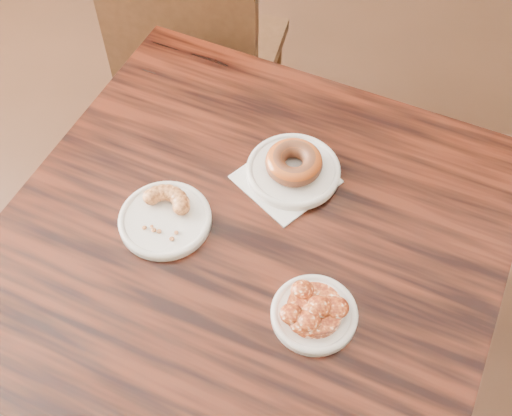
% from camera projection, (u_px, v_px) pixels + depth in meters
% --- Properties ---
extents(floor, '(5.00, 5.00, 0.00)m').
position_uv_depth(floor, '(335.00, 319.00, 1.86)').
color(floor, black).
rests_on(floor, ground).
extents(cafe_table, '(1.04, 1.04, 0.75)m').
position_uv_depth(cafe_table, '(250.00, 327.00, 1.44)').
color(cafe_table, black).
rests_on(cafe_table, floor).
extents(chair_far, '(0.46, 0.46, 0.90)m').
position_uv_depth(chair_far, '(206.00, 56.00, 1.84)').
color(chair_far, black).
rests_on(chair_far, floor).
extents(napkin, '(0.22, 0.22, 0.00)m').
position_uv_depth(napkin, '(286.00, 179.00, 1.21)').
color(napkin, white).
rests_on(napkin, cafe_table).
extents(plate_donut, '(0.18, 0.18, 0.01)m').
position_uv_depth(plate_donut, '(293.00, 171.00, 1.21)').
color(plate_donut, white).
rests_on(plate_donut, napkin).
extents(plate_cruller, '(0.17, 0.17, 0.01)m').
position_uv_depth(plate_cruller, '(165.00, 220.00, 1.15)').
color(plate_cruller, white).
rests_on(plate_cruller, cafe_table).
extents(plate_fritter, '(0.14, 0.14, 0.01)m').
position_uv_depth(plate_fritter, '(314.00, 314.00, 1.05)').
color(plate_fritter, white).
rests_on(plate_fritter, cafe_table).
extents(glazed_donut, '(0.11, 0.11, 0.04)m').
position_uv_depth(glazed_donut, '(294.00, 162.00, 1.19)').
color(glazed_donut, brown).
rests_on(glazed_donut, plate_donut).
extents(apple_fritter, '(0.13, 0.13, 0.03)m').
position_uv_depth(apple_fritter, '(315.00, 309.00, 1.03)').
color(apple_fritter, '#4B1308').
rests_on(apple_fritter, plate_fritter).
extents(cruller_fragment, '(0.11, 0.11, 0.03)m').
position_uv_depth(cruller_fragment, '(164.00, 213.00, 1.14)').
color(cruller_fragment, '#5C2B12').
rests_on(cruller_fragment, plate_cruller).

